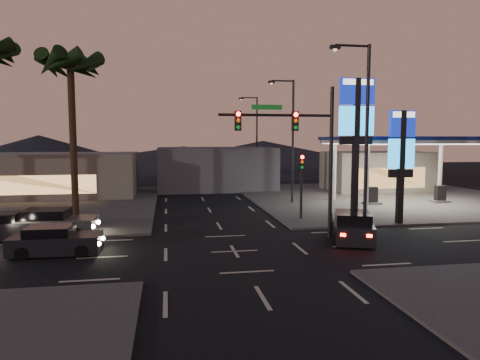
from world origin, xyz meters
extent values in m
plane|color=black|center=(0.00, 0.00, 0.00)|extent=(140.00, 140.00, 0.00)
cube|color=#47443F|center=(16.00, 16.00, 0.06)|extent=(24.00, 24.00, 0.12)
cylinder|color=silver|center=(11.00, 9.00, 2.50)|extent=(0.36, 0.36, 5.00)
cylinder|color=silver|center=(11.00, 15.00, 2.50)|extent=(0.36, 0.36, 5.00)
cylinder|color=silver|center=(21.00, 15.00, 2.50)|extent=(0.36, 0.36, 5.00)
cube|color=silver|center=(16.00, 12.00, 5.20)|extent=(12.00, 8.00, 0.50)
cube|color=white|center=(16.00, 12.00, 4.90)|extent=(11.60, 7.60, 0.06)
cube|color=navy|center=(16.00, 12.00, 5.35)|extent=(12.20, 8.20, 0.25)
cube|color=black|center=(13.00, 12.00, 0.80)|extent=(0.80, 0.50, 1.40)
cube|color=black|center=(19.00, 12.00, 0.80)|extent=(0.80, 0.50, 1.40)
cube|color=#726B5B|center=(18.00, 21.00, 2.00)|extent=(10.00, 6.00, 4.00)
cube|color=black|center=(8.50, 5.50, 4.50)|extent=(0.35, 0.35, 9.00)
cube|color=#0D1F98|center=(8.50, 5.50, 8.20)|extent=(2.20, 0.30, 1.60)
cube|color=white|center=(8.50, 5.50, 8.75)|extent=(1.98, 0.32, 0.35)
cube|color=#1AA1FF|center=(8.50, 5.50, 6.40)|extent=(2.20, 0.30, 1.80)
cube|color=black|center=(8.50, 5.50, 5.20)|extent=(2.09, 0.28, 0.50)
cube|color=black|center=(11.00, 4.50, 3.50)|extent=(0.35, 0.35, 7.00)
cube|color=#0D1F98|center=(11.00, 4.50, 6.20)|extent=(1.60, 0.30, 1.60)
cube|color=white|center=(11.00, 4.50, 6.75)|extent=(1.44, 0.32, 0.35)
cube|color=#1AA1FF|center=(11.00, 4.50, 4.40)|extent=(1.60, 0.30, 1.80)
cube|color=black|center=(11.00, 4.50, 3.20)|extent=(1.52, 0.28, 0.50)
cylinder|color=black|center=(5.50, 2.00, 4.00)|extent=(0.20, 0.20, 8.00)
cylinder|color=black|center=(2.50, 2.00, 6.50)|extent=(6.00, 0.14, 0.14)
cube|color=#0C3F14|center=(2.00, 2.00, 6.90)|extent=(1.60, 0.05, 0.25)
cube|color=black|center=(3.50, 2.00, 6.20)|extent=(0.32, 0.25, 1.00)
sphere|color=#FF0C07|center=(3.50, 1.85, 6.53)|extent=(0.22, 0.22, 0.22)
sphere|color=orange|center=(3.50, 1.85, 6.20)|extent=(0.20, 0.20, 0.20)
sphere|color=#0CB226|center=(3.50, 1.85, 5.87)|extent=(0.20, 0.20, 0.20)
cube|color=black|center=(0.50, 2.00, 6.20)|extent=(0.32, 0.25, 1.00)
sphere|color=#FF0C07|center=(0.50, 1.85, 6.53)|extent=(0.22, 0.22, 0.22)
sphere|color=orange|center=(0.50, 1.85, 6.20)|extent=(0.20, 0.20, 0.20)
sphere|color=#0CB226|center=(0.50, 1.85, 5.87)|extent=(0.20, 0.20, 0.20)
cylinder|color=black|center=(5.50, 7.00, 2.00)|extent=(0.16, 0.16, 4.00)
cube|color=black|center=(5.50, 7.00, 3.80)|extent=(0.32, 0.25, 1.00)
sphere|color=#FF0C07|center=(5.50, 6.85, 4.13)|extent=(0.22, 0.22, 0.22)
sphere|color=orange|center=(5.50, 6.85, 3.80)|extent=(0.20, 0.20, 0.20)
sphere|color=#0CB226|center=(5.50, 6.85, 3.47)|extent=(0.20, 0.20, 0.20)
cylinder|color=black|center=(7.00, 1.00, 5.00)|extent=(0.18, 0.18, 10.00)
cylinder|color=black|center=(6.10, 1.00, 9.90)|extent=(1.80, 0.12, 0.12)
cube|color=black|center=(5.20, 1.00, 9.80)|extent=(0.50, 0.25, 0.18)
sphere|color=#FFCC8C|center=(5.20, 1.00, 9.68)|extent=(0.20, 0.20, 0.20)
cylinder|color=black|center=(7.00, 14.00, 5.00)|extent=(0.18, 0.18, 10.00)
cylinder|color=black|center=(6.10, 14.00, 9.90)|extent=(1.80, 0.12, 0.12)
cube|color=black|center=(5.20, 14.00, 9.80)|extent=(0.50, 0.25, 0.18)
sphere|color=#FFCC8C|center=(5.20, 14.00, 9.68)|extent=(0.20, 0.20, 0.20)
cylinder|color=black|center=(7.00, 28.00, 5.00)|extent=(0.18, 0.18, 10.00)
cylinder|color=black|center=(6.10, 28.00, 9.90)|extent=(1.80, 0.12, 0.12)
cube|color=black|center=(5.20, 28.00, 9.80)|extent=(0.50, 0.25, 0.18)
sphere|color=#FFCC8C|center=(5.20, 28.00, 9.68)|extent=(0.20, 0.20, 0.20)
cylinder|color=black|center=(-9.00, 9.50, 5.10)|extent=(0.44, 0.44, 10.20)
sphere|color=black|center=(-9.00, 9.50, 10.20)|extent=(0.90, 0.90, 0.90)
cone|color=black|center=(-7.70, 9.50, 9.90)|extent=(0.90, 2.74, 1.91)
cone|color=black|center=(-8.08, 10.42, 9.90)|extent=(2.57, 2.57, 1.91)
cone|color=black|center=(-9.00, 10.80, 9.90)|extent=(2.74, 0.90, 1.91)
cone|color=black|center=(-9.92, 10.42, 9.90)|extent=(2.57, 2.57, 1.91)
cone|color=black|center=(-10.30, 9.50, 9.90)|extent=(0.90, 2.74, 1.91)
cone|color=black|center=(-9.92, 8.58, 9.90)|extent=(2.57, 2.57, 1.91)
cone|color=black|center=(-9.00, 8.20, 9.90)|extent=(2.74, 0.90, 1.91)
cone|color=black|center=(-8.08, 8.58, 9.90)|extent=(2.57, 2.57, 1.91)
cone|color=black|center=(-12.70, 9.50, 10.50)|extent=(0.90, 2.74, 1.91)
cone|color=black|center=(-13.08, 10.42, 10.50)|extent=(2.57, 2.57, 1.91)
cube|color=#726B5B|center=(-14.00, 22.00, 2.00)|extent=(16.00, 8.00, 4.00)
cube|color=#4C4C51|center=(2.00, 26.00, 2.20)|extent=(12.00, 9.00, 4.40)
cone|color=black|center=(-25.00, 60.00, 3.00)|extent=(40.00, 40.00, 6.00)
cone|color=black|center=(15.00, 60.00, 2.50)|extent=(50.00, 50.00, 5.00)
cone|color=black|center=(0.00, 60.00, 2.00)|extent=(60.00, 60.00, 4.00)
cube|color=black|center=(-8.14, 0.88, 0.49)|extent=(3.98, 1.75, 0.81)
cube|color=black|center=(-8.41, 0.88, 1.03)|extent=(2.01, 1.57, 0.58)
cylinder|color=black|center=(-6.87, 1.61, 0.29)|extent=(0.58, 0.23, 0.57)
cylinder|color=black|center=(-6.90, 0.09, 0.29)|extent=(0.58, 0.23, 0.57)
cylinder|color=black|center=(-9.38, 1.67, 0.29)|extent=(0.58, 0.23, 0.57)
cylinder|color=black|center=(-9.41, 0.14, 0.29)|extent=(0.58, 0.23, 0.57)
sphere|color=#FFF2BF|center=(-6.15, 1.37, 0.56)|extent=(0.20, 0.20, 0.20)
sphere|color=#FFF2BF|center=(-6.18, 0.29, 0.56)|extent=(0.20, 0.20, 0.20)
cube|color=#FF140A|center=(-10.10, 1.46, 0.63)|extent=(0.08, 0.23, 0.13)
cube|color=#FF140A|center=(-10.12, 0.38, 0.63)|extent=(0.08, 0.23, 0.13)
cube|color=#545356|center=(-9.22, 4.69, 0.56)|extent=(4.63, 2.19, 0.92)
cube|color=black|center=(-9.53, 4.71, 1.18)|extent=(2.37, 1.89, 0.67)
cylinder|color=black|center=(-7.73, 5.46, 0.33)|extent=(0.67, 0.29, 0.66)
cylinder|color=black|center=(-7.85, 3.73, 0.33)|extent=(0.67, 0.29, 0.66)
cylinder|color=black|center=(-10.60, 5.66, 0.33)|extent=(0.67, 0.29, 0.66)
cylinder|color=black|center=(-10.71, 3.92, 0.33)|extent=(0.67, 0.29, 0.66)
sphere|color=#FFF2BF|center=(-6.93, 5.15, 0.64)|extent=(0.23, 0.23, 0.23)
sphere|color=#FFF2BF|center=(-7.01, 3.93, 0.64)|extent=(0.23, 0.23, 0.23)
cube|color=#FF140A|center=(-11.43, 5.46, 0.72)|extent=(0.10, 0.26, 0.14)
cube|color=#FF140A|center=(-11.51, 4.23, 0.72)|extent=(0.10, 0.26, 0.14)
cube|color=black|center=(-11.64, 4.61, 0.52)|extent=(4.21, 1.90, 0.85)
cylinder|color=black|center=(-10.35, 5.46, 0.30)|extent=(0.61, 0.25, 0.60)
cylinder|color=black|center=(-10.29, 3.86, 0.30)|extent=(0.61, 0.25, 0.60)
sphere|color=#FFF2BF|center=(-9.59, 5.25, 0.58)|extent=(0.21, 0.21, 0.21)
sphere|color=#FFF2BF|center=(-9.55, 4.12, 0.58)|extent=(0.21, 0.21, 0.21)
cube|color=black|center=(6.50, 1.39, 0.56)|extent=(3.26, 4.84, 0.91)
cube|color=black|center=(6.40, 1.11, 1.17)|extent=(2.37, 2.68, 0.66)
cylinder|color=black|center=(6.16, 3.02, 0.32)|extent=(0.45, 0.69, 0.65)
cylinder|color=black|center=(7.79, 2.45, 0.32)|extent=(0.45, 0.69, 0.65)
cylinder|color=black|center=(5.21, 0.34, 0.32)|extent=(0.45, 0.69, 0.65)
cylinder|color=black|center=(6.84, -0.23, 0.32)|extent=(0.45, 0.69, 0.65)
cube|color=#FF140A|center=(5.18, -0.51, 0.71)|extent=(0.27, 0.16, 0.14)
cube|color=#FF140A|center=(6.33, -0.92, 0.71)|extent=(0.27, 0.16, 0.14)
camera|label=1|loc=(-3.08, -19.49, 5.26)|focal=32.00mm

